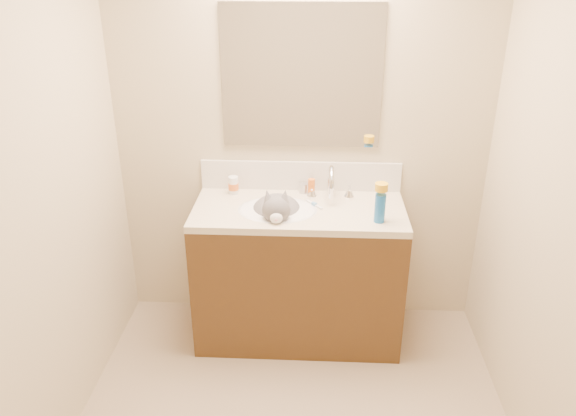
# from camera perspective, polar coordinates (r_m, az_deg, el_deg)

# --- Properties ---
(room_shell) EXTENTS (2.24, 2.54, 2.52)m
(room_shell) POSITION_cam_1_polar(r_m,az_deg,el_deg) (2.03, 0.37, 4.55)
(room_shell) COLOR tan
(room_shell) RESTS_ON ground
(vanity_cabinet) EXTENTS (1.20, 0.55, 0.82)m
(vanity_cabinet) POSITION_cam_1_polar(r_m,az_deg,el_deg) (3.39, 1.06, -6.90)
(vanity_cabinet) COLOR #432A12
(vanity_cabinet) RESTS_ON ground
(counter_slab) EXTENTS (1.20, 0.55, 0.04)m
(counter_slab) POSITION_cam_1_polar(r_m,az_deg,el_deg) (3.18, 1.12, -0.30)
(counter_slab) COLOR beige
(counter_slab) RESTS_ON vanity_cabinet
(basin) EXTENTS (0.45, 0.36, 0.14)m
(basin) POSITION_cam_1_polar(r_m,az_deg,el_deg) (3.18, -1.06, -1.30)
(basin) COLOR white
(basin) RESTS_ON vanity_cabinet
(faucet) EXTENTS (0.28, 0.20, 0.21)m
(faucet) POSITION_cam_1_polar(r_m,az_deg,el_deg) (3.26, 4.38, 2.34)
(faucet) COLOR silver
(faucet) RESTS_ON counter_slab
(cat) EXTENTS (0.35, 0.42, 0.32)m
(cat) POSITION_cam_1_polar(r_m,az_deg,el_deg) (3.17, -1.14, -0.56)
(cat) COLOR #545254
(cat) RESTS_ON basin
(backsplash) EXTENTS (1.20, 0.02, 0.18)m
(backsplash) POSITION_cam_1_polar(r_m,az_deg,el_deg) (3.38, 1.29, 3.28)
(backsplash) COLOR silver
(backsplash) RESTS_ON counter_slab
(mirror) EXTENTS (0.90, 0.02, 0.80)m
(mirror) POSITION_cam_1_polar(r_m,az_deg,el_deg) (3.21, 1.39, 13.13)
(mirror) COLOR white
(mirror) RESTS_ON room_shell
(pill_bottle) EXTENTS (0.07, 0.07, 0.11)m
(pill_bottle) POSITION_cam_1_polar(r_m,az_deg,el_deg) (3.36, -5.57, 2.33)
(pill_bottle) COLOR silver
(pill_bottle) RESTS_ON counter_slab
(pill_label) EXTENTS (0.08, 0.08, 0.04)m
(pill_label) POSITION_cam_1_polar(r_m,az_deg,el_deg) (3.36, -5.56, 2.21)
(pill_label) COLOR orange
(pill_label) RESTS_ON pill_bottle
(silver_jar) EXTENTS (0.06, 0.06, 0.06)m
(silver_jar) POSITION_cam_1_polar(r_m,az_deg,el_deg) (3.36, 1.58, 2.03)
(silver_jar) COLOR #B7B7BC
(silver_jar) RESTS_ON counter_slab
(amber_bottle) EXTENTS (0.05, 0.05, 0.10)m
(amber_bottle) POSITION_cam_1_polar(r_m,az_deg,el_deg) (3.32, 2.39, 2.13)
(amber_bottle) COLOR orange
(amber_bottle) RESTS_ON counter_slab
(toothbrush) EXTENTS (0.10, 0.12, 0.01)m
(toothbrush) POSITION_cam_1_polar(r_m,az_deg,el_deg) (3.20, 2.68, 0.36)
(toothbrush) COLOR silver
(toothbrush) RESTS_ON counter_slab
(toothbrush_head) EXTENTS (0.03, 0.04, 0.02)m
(toothbrush_head) POSITION_cam_1_polar(r_m,az_deg,el_deg) (3.20, 2.69, 0.42)
(toothbrush_head) COLOR #5F98CB
(toothbrush_head) RESTS_ON counter_slab
(spray_can) EXTENTS (0.06, 0.06, 0.16)m
(spray_can) POSITION_cam_1_polar(r_m,az_deg,el_deg) (3.02, 9.32, -0.01)
(spray_can) COLOR #185BA9
(spray_can) RESTS_ON counter_slab
(spray_cap) EXTENTS (0.08, 0.08, 0.04)m
(spray_cap) POSITION_cam_1_polar(r_m,az_deg,el_deg) (2.97, 9.48, 2.11)
(spray_cap) COLOR gold
(spray_cap) RESTS_ON spray_can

